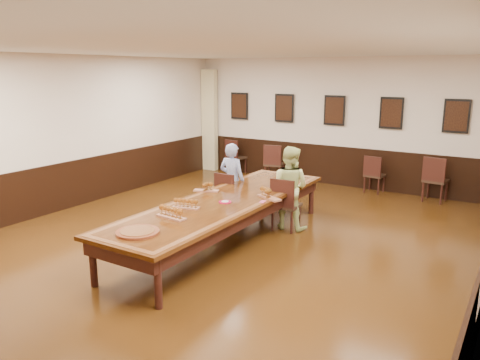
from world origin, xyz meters
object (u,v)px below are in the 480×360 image
Objects in this scene: person_man at (232,180)px; person_woman at (289,188)px; chair_woman at (286,204)px; spare_chair_a at (236,156)px; spare_chair_d at (436,179)px; spare_chair_b at (274,163)px; spare_chair_c at (375,174)px; carved_platter at (138,232)px; conference_table at (224,208)px; chair_man at (230,195)px.

person_man is 1.27m from person_woman.
chair_woman is 4.93m from spare_chair_a.
spare_chair_d is 3.93m from person_woman.
person_woman is at bearing 109.27° from spare_chair_b.
spare_chair_b is 3.97m from spare_chair_d.
spare_chair_c is 1.36× the size of carved_platter.
carved_platter is (1.35, -6.44, 0.27)m from spare_chair_b.
conference_table is at bearing 80.79° from spare_chair_c.
spare_chair_b is 3.76m from person_woman.
person_man reaches higher than conference_table.
carved_platter is (-0.64, -3.15, 0.28)m from chair_woman.
person_woman is (1.26, 0.07, 0.30)m from chair_man.
person_man is at bearing 90.19° from spare_chair_b.
person_man is (-1.86, -3.42, 0.29)m from spare_chair_c.
spare_chair_d is (3.24, 3.46, 0.05)m from chair_man.
person_man is 1.48m from conference_table.
chair_man is 0.63× the size of person_man.
spare_chair_c is at bearing -102.83° from person_woman.
person_woman reaches higher than conference_table.
spare_chair_c is 0.88× the size of spare_chair_d.
chair_man is 0.61× the size of person_woman.
person_woman is (-0.59, -3.45, 0.32)m from spare_chair_c.
conference_table is (-0.58, -1.18, 0.12)m from chair_woman.
chair_man is at bearing 66.89° from spare_chair_c.
person_woman is at bearing 65.51° from spare_chair_d.
person_man reaches higher than spare_chair_a.
person_woman reaches higher than chair_man.
person_woman is 1.41m from conference_table.
spare_chair_c is at bearing -120.17° from person_man.
person_woman reaches higher than carved_platter.
chair_man is at bearing 90.00° from person_man.
person_man is at bearing -90.00° from chair_man.
chair_man is 4.74m from spare_chair_d.
spare_chair_b is 3.25m from person_man.
carved_platter is (-0.06, -1.98, 0.16)m from conference_table.
conference_table is (1.42, -4.46, 0.11)m from spare_chair_b.
spare_chair_b is at bearing 8.66° from spare_chair_d.
spare_chair_c is at bearing 79.64° from carved_platter.
spare_chair_a is (-2.11, 3.56, 0.02)m from chair_man.
spare_chair_a is 0.98× the size of spare_chair_b.
spare_chair_b is at bearing -61.84° from chair_woman.
conference_table is at bearing 88.23° from carved_platter.
person_woman is at bearing -178.41° from chair_man.
chair_man is 1.27m from chair_woman.
spare_chair_a is 5.35m from spare_chair_d.
spare_chair_a is at bearing 4.65° from spare_chair_d.
chair_woman is 0.64× the size of person_woman.
spare_chair_a is at bearing 4.11° from spare_chair_c.
spare_chair_d reaches higher than spare_chair_a.
spare_chair_d is 4.67m from person_man.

